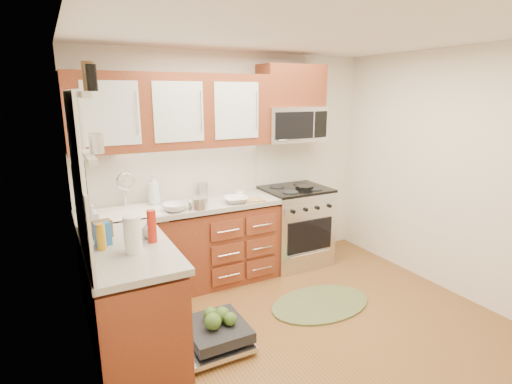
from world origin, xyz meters
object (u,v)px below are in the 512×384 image
range (295,226)px  dishwasher (212,335)px  bowl_b (175,207)px  cup (240,194)px  cutting_board (253,200)px  microwave (292,124)px  stock_pot (198,203)px  paper_towel_roll (133,235)px  upper_cabinets (174,111)px  bowl_a (236,200)px  skillet (304,187)px  rug (321,304)px  sink (131,224)px

range → dishwasher: bearing=-143.7°
bowl_b → cup: (0.77, 0.14, 0.01)m
cutting_board → cup: 0.19m
microwave → stock_pot: microwave is taller
stock_pot → paper_towel_roll: size_ratio=0.71×
upper_cabinets → paper_towel_roll: (-0.70, -1.21, -0.81)m
paper_towel_roll → bowl_a: 1.52m
dishwasher → cutting_board: cutting_board is taller
dishwasher → skillet: bearing=33.0°
range → skillet: size_ratio=4.45×
bowl_b → cup: bearing=10.2°
range → bowl_a: (-0.87, -0.18, 0.48)m
upper_cabinets → cutting_board: size_ratio=8.27×
microwave → rug: 2.06m
upper_cabinets → stock_pot: upper_cabinets is taller
microwave → skillet: microwave is taller
sink → cup: size_ratio=5.41×
sink → dishwasher: bearing=-70.8°
upper_cabinets → stock_pot: 0.96m
bowl_a → skillet: bearing=5.7°
upper_cabinets → range: 1.99m
stock_pot → cutting_board: stock_pot is taller
rug → bowl_a: bowl_a is taller
rug → bowl_a: (-0.54, 0.82, 0.95)m
range → paper_towel_roll: size_ratio=3.45×
bowl_a → range: bearing=11.7°
dishwasher → rug: 1.22m
dishwasher → cup: size_ratio=6.10×
microwave → dishwasher: size_ratio=1.09×
microwave → skillet: 0.76m
microwave → rug: (-0.33, -1.12, -1.69)m
stock_pot → dishwasher: bearing=-104.5°
rug → stock_pot: stock_pot is taller
upper_cabinets → sink: (-0.52, -0.16, -1.07)m
stock_pot → bowl_a: size_ratio=0.78×
dishwasher → rug: bearing=6.0°
rug → bowl_a: 1.36m
sink → rug: (1.60, -0.99, -0.79)m
range → skillet: bearing=-53.3°
range → bowl_a: bowl_a is taller
microwave → sink: size_ratio=1.23×
microwave → stock_pot: (-1.30, -0.33, -0.72)m
upper_cabinets → stock_pot: (0.10, -0.35, -0.89)m
rug → cutting_board: (-0.35, 0.79, 0.92)m
upper_cabinets → paper_towel_roll: size_ratio=7.45×
sink → cup: bearing=-1.5°
microwave → cutting_board: size_ratio=3.06×
skillet → upper_cabinets: bearing=171.0°
rug → stock_pot: size_ratio=5.39×
upper_cabinets → range: upper_cabinets is taller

